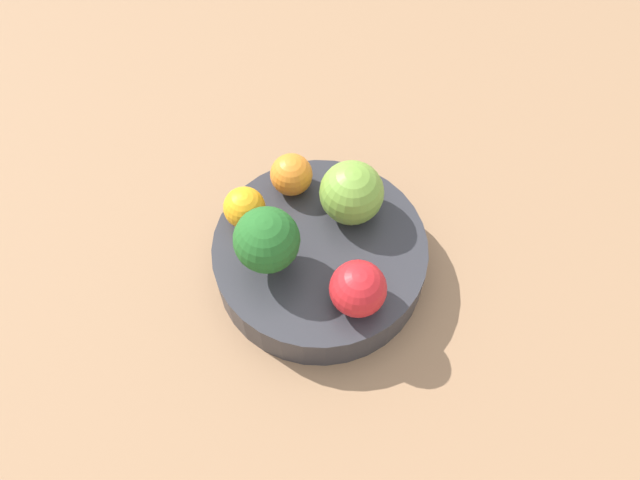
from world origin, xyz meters
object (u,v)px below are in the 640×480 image
(broccoli, at_px, (267,241))
(orange_front, at_px, (291,175))
(bowl, at_px, (320,257))
(apple_green, at_px, (358,289))
(apple_red, at_px, (352,193))
(orange_back, at_px, (244,208))

(broccoli, distance_m, orange_front, 0.09)
(bowl, height_order, apple_green, apple_green)
(bowl, bearing_deg, apple_green, 105.26)
(apple_red, xyz_separation_m, apple_green, (0.02, 0.09, -0.01))
(bowl, distance_m, apple_red, 0.07)
(apple_green, xyz_separation_m, orange_back, (0.08, -0.11, -0.01))
(bowl, height_order, orange_front, orange_front)
(bowl, relative_size, broccoli, 2.77)
(bowl, distance_m, apple_green, 0.08)
(broccoli, relative_size, apple_red, 1.21)
(apple_green, bearing_deg, orange_back, -54.33)
(apple_green, xyz_separation_m, orange_front, (0.03, -0.14, -0.00))
(bowl, distance_m, orange_back, 0.09)
(bowl, height_order, orange_back, orange_back)
(orange_front, bearing_deg, bowl, 98.11)
(bowl, bearing_deg, broccoli, 9.81)
(orange_back, bearing_deg, orange_front, -152.78)
(broccoli, distance_m, apple_red, 0.10)
(broccoli, distance_m, apple_green, 0.09)
(orange_front, bearing_deg, broccoli, 64.06)
(broccoli, distance_m, orange_back, 0.06)
(apple_green, bearing_deg, bowl, -74.74)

